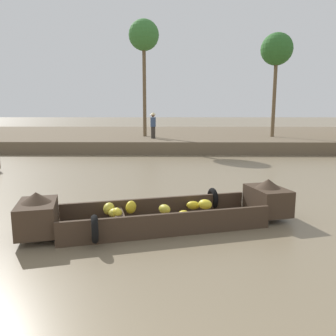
# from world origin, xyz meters

# --- Properties ---
(ground_plane) EXTENTS (300.00, 300.00, 0.00)m
(ground_plane) POSITION_xyz_m (0.00, 10.00, 0.00)
(ground_plane) COLOR #7A6B51
(riverbank_strip) EXTENTS (160.00, 20.00, 0.74)m
(riverbank_strip) POSITION_xyz_m (0.00, 27.22, 0.37)
(riverbank_strip) COLOR brown
(riverbank_strip) RESTS_ON ground
(banana_boat) EXTENTS (5.75, 2.68, 0.90)m
(banana_boat) POSITION_xyz_m (1.38, 5.51, 0.31)
(banana_boat) COLOR #3D2D21
(banana_boat) RESTS_ON ground
(palm_tree_near) EXTENTS (2.04, 2.04, 7.79)m
(palm_tree_near) POSITION_xyz_m (-0.36, 21.87, 7.36)
(palm_tree_near) COLOR brown
(palm_tree_near) RESTS_ON riverbank_strip
(palm_tree_far) EXTENTS (2.10, 2.10, 6.85)m
(palm_tree_far) POSITION_xyz_m (8.48, 21.63, 6.44)
(palm_tree_far) COLOR brown
(palm_tree_far) RESTS_ON riverbank_strip
(vendor_person) EXTENTS (0.44, 0.44, 1.66)m
(vendor_person) POSITION_xyz_m (0.33, 19.97, 1.66)
(vendor_person) COLOR #332D28
(vendor_person) RESTS_ON riverbank_strip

